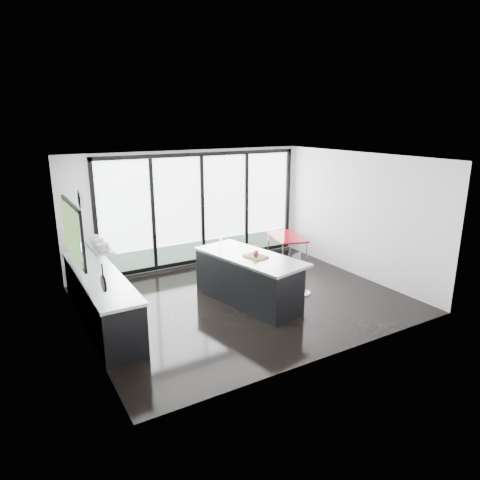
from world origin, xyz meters
TOP-DOWN VIEW (x-y plane):
  - floor at (0.00, 0.00)m, footprint 6.00×5.00m
  - ceiling at (0.00, 0.00)m, footprint 6.00×5.00m
  - wall_back at (0.27, 2.47)m, footprint 6.00×0.09m
  - wall_front at (0.00, -2.50)m, footprint 6.00×0.00m
  - wall_left at (-2.97, 0.27)m, footprint 0.26×5.00m
  - wall_right at (3.00, 0.00)m, footprint 0.00×5.00m
  - counter_cabinets at (-2.67, 0.40)m, footprint 0.69×3.24m
  - island at (0.01, -0.14)m, footprint 1.44×2.48m
  - bar_stool_near at (1.19, -0.34)m, footprint 0.51×0.51m
  - bar_stool_far at (0.70, 0.52)m, footprint 0.50×0.50m
  - red_table at (2.17, 1.50)m, footprint 1.06×1.41m

SIDE VIEW (x-z plane):
  - floor at x=0.00m, z-range 0.00..0.00m
  - bar_stool_near at x=1.19m, z-range 0.00..0.64m
  - bar_stool_far at x=0.70m, z-range 0.00..0.64m
  - red_table at x=2.17m, z-range 0.00..0.67m
  - counter_cabinets at x=-2.67m, z-range -0.22..1.14m
  - island at x=0.01m, z-range -0.13..1.10m
  - wall_back at x=0.27m, z-range -0.13..2.67m
  - wall_front at x=0.00m, z-range 0.00..2.80m
  - wall_right at x=3.00m, z-range 0.00..2.80m
  - wall_left at x=-2.97m, z-range 0.16..2.96m
  - ceiling at x=0.00m, z-range 2.80..2.80m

